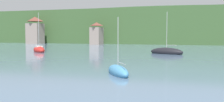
{
  "coord_description": "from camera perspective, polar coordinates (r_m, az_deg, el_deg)",
  "views": [
    {
      "loc": [
        8.47,
        16.72,
        3.99
      ],
      "look_at": [
        0.0,
        42.83,
        2.13
      ],
      "focal_mm": 42.0,
      "sensor_mm": 36.0,
      "label": 1
    }
  ],
  "objects": [
    {
      "name": "wooded_hillside",
      "position": [
        124.18,
        11.08,
        4.59
      ],
      "size": [
        352.0,
        55.44,
        25.43
      ],
      "color": "#38562D",
      "rests_on": "ground_plane"
    },
    {
      "name": "sailboat_mid_9",
      "position": [
        25.41,
        1.31,
        -4.5
      ],
      "size": [
        3.89,
        4.88,
        5.88
      ],
      "rotation": [
        0.0,
        0.0,
        2.16
      ],
      "color": "teal",
      "rests_on": "ground_plane"
    },
    {
      "name": "sailboat_far_8",
      "position": [
        58.77,
        -15.61,
        0.24
      ],
      "size": [
        5.7,
        5.68,
        8.89
      ],
      "rotation": [
        0.0,
        0.0,
        2.36
      ],
      "color": "red",
      "rests_on": "ground_plane"
    },
    {
      "name": "shore_building_west",
      "position": [
        104.76,
        -16.4,
        4.27
      ],
      "size": [
        5.38,
        5.36,
        10.32
      ],
      "color": "gray",
      "rests_on": "ground_plane"
    },
    {
      "name": "sailboat_far_6",
      "position": [
        51.92,
        11.79,
        -0.19
      ],
      "size": [
        7.18,
        4.62,
        8.61
      ],
      "rotation": [
        0.0,
        0.0,
        2.76
      ],
      "color": "black",
      "rests_on": "ground_plane"
    },
    {
      "name": "shore_building_westcentral",
      "position": [
        92.78,
        -3.38,
        3.75
      ],
      "size": [
        3.69,
        5.13,
        7.83
      ],
      "color": "gray",
      "rests_on": "ground_plane"
    }
  ]
}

